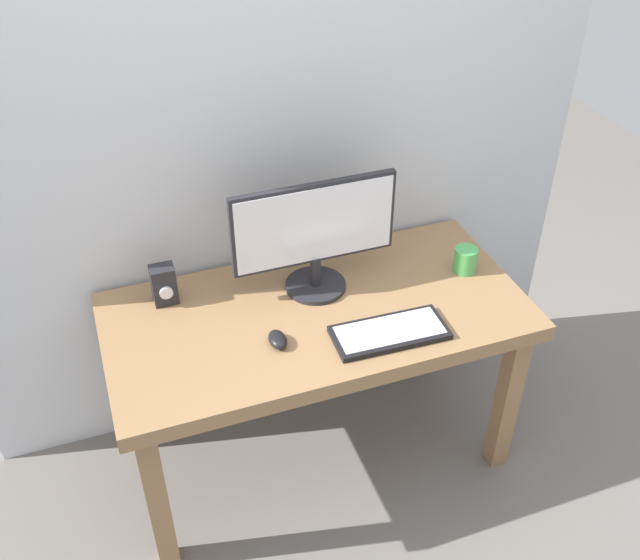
% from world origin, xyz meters
% --- Properties ---
extents(ground_plane, '(6.00, 6.00, 0.00)m').
position_xyz_m(ground_plane, '(0.00, 0.00, 0.00)').
color(ground_plane, slate).
extents(wall_back, '(2.29, 0.04, 3.00)m').
position_xyz_m(wall_back, '(0.00, 0.38, 1.50)').
color(wall_back, silver).
rests_on(wall_back, ground_plane).
extents(desk, '(1.39, 0.69, 0.70)m').
position_xyz_m(desk, '(0.00, 0.00, 0.61)').
color(desk, '#936D47').
rests_on(desk, ground_plane).
extents(monitor, '(0.56, 0.21, 0.40)m').
position_xyz_m(monitor, '(0.04, 0.13, 0.92)').
color(monitor, '#232328').
rests_on(monitor, desk).
extents(keyboard_primary, '(0.37, 0.18, 0.02)m').
position_xyz_m(keyboard_primary, '(0.17, -0.20, 0.71)').
color(keyboard_primary, black).
rests_on(keyboard_primary, desk).
extents(mouse, '(0.06, 0.09, 0.04)m').
position_xyz_m(mouse, '(-0.17, -0.12, 0.72)').
color(mouse, black).
rests_on(mouse, desk).
extents(audio_controller, '(0.08, 0.08, 0.14)m').
position_xyz_m(audio_controller, '(-0.46, 0.21, 0.77)').
color(audio_controller, '#232328').
rests_on(audio_controller, desk).
extents(coffee_mug, '(0.08, 0.08, 0.09)m').
position_xyz_m(coffee_mug, '(0.56, 0.03, 0.75)').
color(coffee_mug, '#4CB259').
rests_on(coffee_mug, desk).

